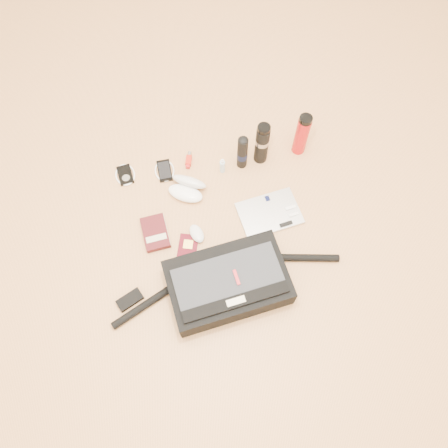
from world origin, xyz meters
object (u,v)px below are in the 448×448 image
at_px(thermos_black, 262,143).
at_px(messenger_bag, 227,283).
at_px(book, 156,233).
at_px(thermos_red, 302,135).
at_px(laptop, 270,213).

bearing_deg(thermos_black, messenger_bag, -107.51).
distance_m(book, thermos_red, 0.85).
height_order(messenger_bag, thermos_black, thermos_black).
height_order(messenger_bag, laptop, messenger_bag).
xyz_separation_m(laptop, thermos_black, (-0.01, 0.32, 0.12)).
bearing_deg(messenger_bag, thermos_black, 58.80).
relative_size(book, thermos_red, 0.75).
bearing_deg(book, messenger_bag, -53.21).
height_order(messenger_bag, thermos_red, thermos_red).
distance_m(laptop, book, 0.54).
height_order(laptop, thermos_red, thermos_red).
bearing_deg(laptop, book, 172.51).
distance_m(messenger_bag, thermos_black, 0.70).
bearing_deg(thermos_red, book, -149.37).
bearing_deg(thermos_red, messenger_bag, -120.07).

